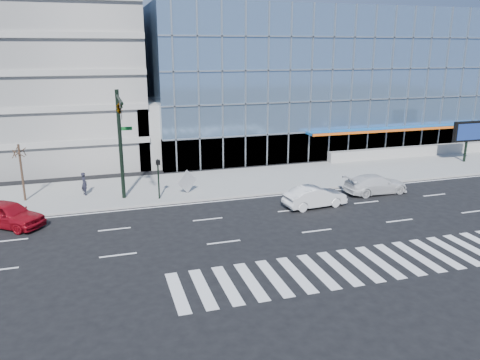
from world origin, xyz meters
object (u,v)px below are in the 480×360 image
object	(u,v)px
red_sedan	(8,214)
white_suv	(376,184)
ped_signal_post	(158,173)
tilted_panel	(187,181)
marquee_sign	(468,132)
street_tree_near	(19,152)
white_sedan	(315,197)
traffic_signal	(120,120)
pedestrian	(84,184)

from	to	relation	value
red_sedan	white_suv	bearing A→B (deg)	-52.82
ped_signal_post	tilted_panel	xyz separation A→B (m)	(2.28, 0.84, -1.07)
marquee_sign	white_suv	xyz separation A→B (m)	(-14.09, -6.19, -2.33)
ped_signal_post	marquee_sign	distance (m)	30.67
street_tree_near	white_sedan	xyz separation A→B (m)	(19.91, -7.25, -3.03)
white_sedan	tilted_panel	distance (m)	9.83
traffic_signal	pedestrian	distance (m)	6.58
marquee_sign	pedestrian	world-z (taller)	marquee_sign
street_tree_near	white_suv	world-z (taller)	street_tree_near
street_tree_near	traffic_signal	bearing A→B (deg)	-22.71
white_suv	tilted_panel	bearing A→B (deg)	73.50
pedestrian	street_tree_near	bearing A→B (deg)	67.72
traffic_signal	marquee_sign	distance (m)	33.32
ped_signal_post	white_suv	distance (m)	16.77
white_sedan	ped_signal_post	bearing A→B (deg)	60.29
ped_signal_post	white_suv	world-z (taller)	ped_signal_post
street_tree_near	white_sedan	bearing A→B (deg)	-20.01
traffic_signal	marquee_sign	bearing A→B (deg)	5.92
white_suv	red_sedan	distance (m)	26.26
ped_signal_post	pedestrian	distance (m)	6.03
red_sedan	white_sedan	bearing A→B (deg)	-57.63
street_tree_near	red_sedan	distance (m)	5.81
ped_signal_post	red_sedan	xyz separation A→B (m)	(-9.84, -2.44, -1.32)
traffic_signal	red_sedan	size ratio (longest dim) A/B	1.65
marquee_sign	white_suv	size ratio (longest dim) A/B	0.79
ped_signal_post	red_sedan	world-z (taller)	ped_signal_post
ped_signal_post	tilted_panel	world-z (taller)	ped_signal_post
white_sedan	pedestrian	distance (m)	17.34
white_sedan	red_sedan	xyz separation A→B (m)	(-20.25, 2.25, 0.07)
white_sedan	red_sedan	size ratio (longest dim) A/B	0.94
marquee_sign	street_tree_near	distance (m)	40.01
red_sedan	tilted_panel	bearing A→B (deg)	-36.16
ped_signal_post	pedestrian	world-z (taller)	ped_signal_post
marquee_sign	white_sedan	xyz separation A→B (m)	(-20.09, -7.74, -2.32)
white_sedan	pedestrian	bearing A→B (deg)	59.49
tilted_panel	pedestrian	bearing A→B (deg)	140.42
traffic_signal	street_tree_near	bearing A→B (deg)	157.29
traffic_signal	white_suv	world-z (taller)	traffic_signal
tilted_panel	traffic_signal	bearing A→B (deg)	168.11
white_suv	red_sedan	bearing A→B (deg)	87.69
ped_signal_post	white_sedan	distance (m)	11.50
marquee_sign	red_sedan	world-z (taller)	marquee_sign
street_tree_near	white_sedan	size ratio (longest dim) A/B	0.93
white_suv	pedestrian	size ratio (longest dim) A/B	2.88
pedestrian	tilted_panel	world-z (taller)	tilted_panel
marquee_sign	traffic_signal	bearing A→B (deg)	-174.08
marquee_sign	tilted_panel	xyz separation A→B (m)	(-28.22, -2.21, -2.00)
ped_signal_post	red_sedan	size ratio (longest dim) A/B	0.62
white_sedan	pedestrian	world-z (taller)	pedestrian
traffic_signal	pedestrian	xyz separation A→B (m)	(-2.80, 3.03, -5.13)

